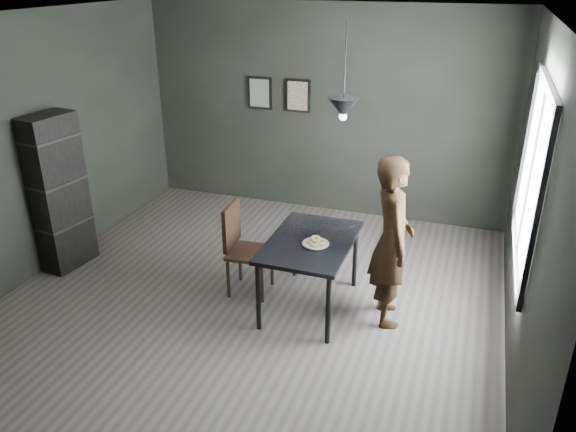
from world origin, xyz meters
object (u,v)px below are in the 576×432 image
(cafe_table, at_px, (310,247))
(woman, at_px, (392,242))
(shelf_unit, at_px, (58,193))
(pendant_lamp, at_px, (343,108))
(wood_chair, at_px, (242,243))
(white_plate, at_px, (316,244))

(cafe_table, relative_size, woman, 0.72)
(woman, height_order, shelf_unit, shelf_unit)
(cafe_table, height_order, shelf_unit, shelf_unit)
(pendant_lamp, bearing_deg, wood_chair, -178.22)
(woman, xyz_separation_m, wood_chair, (-1.54, 0.02, -0.28))
(shelf_unit, bearing_deg, pendant_lamp, 10.42)
(woman, relative_size, shelf_unit, 0.95)
(white_plate, distance_m, shelf_unit, 3.00)
(white_plate, distance_m, pendant_lamp, 1.32)
(white_plate, bearing_deg, shelf_unit, 179.57)
(woman, height_order, pendant_lamp, pendant_lamp)
(wood_chair, xyz_separation_m, shelf_unit, (-2.15, -0.13, 0.32))
(wood_chair, relative_size, pendant_lamp, 1.14)
(white_plate, bearing_deg, cafe_table, 132.73)
(white_plate, xyz_separation_m, wood_chair, (-0.84, 0.15, -0.19))
(shelf_unit, xyz_separation_m, pendant_lamp, (3.17, 0.16, 1.17))
(woman, height_order, wood_chair, woman)
(wood_chair, bearing_deg, woman, -4.61)
(white_plate, relative_size, pendant_lamp, 0.27)
(cafe_table, xyz_separation_m, pendant_lamp, (0.25, 0.10, 1.38))
(cafe_table, bearing_deg, white_plate, -47.27)
(wood_chair, bearing_deg, white_plate, -14.15)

